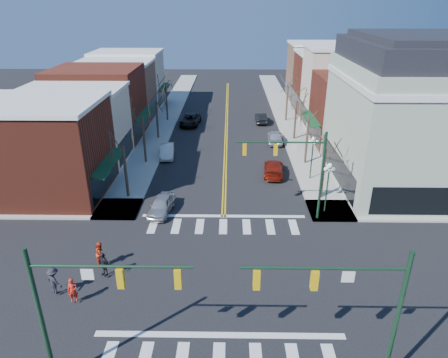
{
  "coord_description": "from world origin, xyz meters",
  "views": [
    {
      "loc": [
        0.45,
        -20.07,
        15.93
      ],
      "look_at": [
        0.02,
        8.83,
        2.8
      ],
      "focal_mm": 32.0,
      "sensor_mm": 36.0,
      "label": 1
    }
  ],
  "objects_px": {
    "car_right_far": "(261,118)",
    "pedestrian_dark_b": "(54,281)",
    "car_left_far": "(190,120)",
    "pedestrian_red_b": "(101,254)",
    "pedestrian_dark_a": "(103,264)",
    "lamppost_corner": "(328,179)",
    "pedestrian_red_a": "(73,290)",
    "car_left_mid": "(167,151)",
    "car_right_near": "(274,168)",
    "car_left_near": "(161,205)",
    "car_right_mid": "(275,137)",
    "victorian_corner": "(412,114)",
    "lamppost_midblock": "(313,151)"
  },
  "relations": [
    {
      "from": "lamppost_midblock",
      "to": "pedestrian_red_b",
      "type": "distance_m",
      "value": 21.26
    },
    {
      "from": "pedestrian_red_b",
      "to": "car_right_mid",
      "type": "bearing_deg",
      "value": -33.45
    },
    {
      "from": "car_right_far",
      "to": "pedestrian_dark_b",
      "type": "relative_size",
      "value": 2.38
    },
    {
      "from": "victorian_corner",
      "to": "pedestrian_red_a",
      "type": "height_order",
      "value": "victorian_corner"
    },
    {
      "from": "car_left_far",
      "to": "car_right_near",
      "type": "relative_size",
      "value": 1.1
    },
    {
      "from": "car_right_mid",
      "to": "car_right_far",
      "type": "relative_size",
      "value": 1.09
    },
    {
      "from": "car_left_near",
      "to": "pedestrian_dark_a",
      "type": "distance_m",
      "value": 8.55
    },
    {
      "from": "lamppost_corner",
      "to": "lamppost_midblock",
      "type": "xyz_separation_m",
      "value": [
        0.0,
        6.5,
        0.0
      ]
    },
    {
      "from": "pedestrian_red_b",
      "to": "pedestrian_dark_b",
      "type": "height_order",
      "value": "pedestrian_dark_b"
    },
    {
      "from": "lamppost_corner",
      "to": "pedestrian_red_a",
      "type": "distance_m",
      "value": 19.89
    },
    {
      "from": "lamppost_midblock",
      "to": "car_left_near",
      "type": "height_order",
      "value": "lamppost_midblock"
    },
    {
      "from": "car_left_far",
      "to": "pedestrian_red_b",
      "type": "height_order",
      "value": "pedestrian_red_b"
    },
    {
      "from": "victorian_corner",
      "to": "pedestrian_red_b",
      "type": "bearing_deg",
      "value": -151.14
    },
    {
      "from": "victorian_corner",
      "to": "car_left_mid",
      "type": "relative_size",
      "value": 3.5
    },
    {
      "from": "lamppost_corner",
      "to": "pedestrian_red_a",
      "type": "bearing_deg",
      "value": -146.76
    },
    {
      "from": "car_right_mid",
      "to": "pedestrian_dark_b",
      "type": "xyz_separation_m",
      "value": [
        -15.59,
        -27.36,
        0.25
      ]
    },
    {
      "from": "car_left_far",
      "to": "pedestrian_dark_b",
      "type": "bearing_deg",
      "value": -92.5
    },
    {
      "from": "car_left_mid",
      "to": "pedestrian_red_b",
      "type": "height_order",
      "value": "pedestrian_red_b"
    },
    {
      "from": "pedestrian_red_a",
      "to": "pedestrian_red_b",
      "type": "distance_m",
      "value": 3.51
    },
    {
      "from": "pedestrian_red_b",
      "to": "car_left_far",
      "type": "bearing_deg",
      "value": -9.42
    },
    {
      "from": "car_right_near",
      "to": "pedestrian_dark_a",
      "type": "bearing_deg",
      "value": 59.0
    },
    {
      "from": "lamppost_midblock",
      "to": "car_left_near",
      "type": "relative_size",
      "value": 1.1
    },
    {
      "from": "pedestrian_red_a",
      "to": "lamppost_corner",
      "type": "bearing_deg",
      "value": 24.56
    },
    {
      "from": "lamppost_midblock",
      "to": "car_right_near",
      "type": "height_order",
      "value": "lamppost_midblock"
    },
    {
      "from": "car_left_mid",
      "to": "car_left_far",
      "type": "xyz_separation_m",
      "value": [
        1.44,
        12.1,
        0.04
      ]
    },
    {
      "from": "victorian_corner",
      "to": "car_right_near",
      "type": "xyz_separation_m",
      "value": [
        -11.7,
        1.61,
        -5.99
      ]
    },
    {
      "from": "car_left_mid",
      "to": "car_right_near",
      "type": "bearing_deg",
      "value": -28.78
    },
    {
      "from": "car_left_far",
      "to": "lamppost_corner",
      "type": "bearing_deg",
      "value": -56.44
    },
    {
      "from": "lamppost_corner",
      "to": "car_left_near",
      "type": "relative_size",
      "value": 1.1
    },
    {
      "from": "car_left_mid",
      "to": "car_right_near",
      "type": "height_order",
      "value": "car_right_near"
    },
    {
      "from": "car_right_near",
      "to": "car_right_mid",
      "type": "height_order",
      "value": "car_right_mid"
    },
    {
      "from": "car_right_far",
      "to": "car_left_far",
      "type": "bearing_deg",
      "value": 6.27
    },
    {
      "from": "lamppost_midblock",
      "to": "pedestrian_dark_a",
      "type": "relative_size",
      "value": 2.68
    },
    {
      "from": "lamppost_midblock",
      "to": "pedestrian_dark_b",
      "type": "relative_size",
      "value": 2.52
    },
    {
      "from": "lamppost_midblock",
      "to": "car_right_near",
      "type": "relative_size",
      "value": 0.93
    },
    {
      "from": "car_right_far",
      "to": "pedestrian_red_b",
      "type": "xyz_separation_m",
      "value": [
        -12.58,
        -33.08,
        0.32
      ]
    },
    {
      "from": "car_left_mid",
      "to": "pedestrian_dark_a",
      "type": "distance_m",
      "value": 20.8
    },
    {
      "from": "car_left_near",
      "to": "pedestrian_red_a",
      "type": "relative_size",
      "value": 2.56
    },
    {
      "from": "car_right_near",
      "to": "pedestrian_dark_b",
      "type": "relative_size",
      "value": 2.69
    },
    {
      "from": "car_left_far",
      "to": "pedestrian_dark_b",
      "type": "height_order",
      "value": "pedestrian_dark_b"
    },
    {
      "from": "car_left_mid",
      "to": "pedestrian_dark_a",
      "type": "height_order",
      "value": "pedestrian_dark_a"
    },
    {
      "from": "car_left_far",
      "to": "pedestrian_dark_b",
      "type": "distance_m",
      "value": 34.9
    },
    {
      "from": "car_right_near",
      "to": "car_right_far",
      "type": "bearing_deg",
      "value": -83.98
    },
    {
      "from": "pedestrian_red_a",
      "to": "pedestrian_dark_b",
      "type": "bearing_deg",
      "value": 143.11
    },
    {
      "from": "car_left_far",
      "to": "pedestrian_red_a",
      "type": "height_order",
      "value": "pedestrian_red_a"
    },
    {
      "from": "car_left_mid",
      "to": "pedestrian_dark_a",
      "type": "relative_size",
      "value": 2.53
    },
    {
      "from": "car_right_near",
      "to": "pedestrian_dark_a",
      "type": "xyz_separation_m",
      "value": [
        -12.1,
        -16.04,
        0.28
      ]
    },
    {
      "from": "lamppost_corner",
      "to": "pedestrian_dark_b",
      "type": "xyz_separation_m",
      "value": [
        -17.88,
        -10.13,
        -1.95
      ]
    },
    {
      "from": "pedestrian_red_b",
      "to": "pedestrian_dark_a",
      "type": "bearing_deg",
      "value": -159.57
    },
    {
      "from": "car_left_near",
      "to": "pedestrian_dark_a",
      "type": "relative_size",
      "value": 2.44
    }
  ]
}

